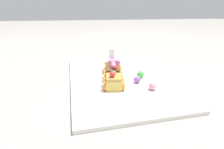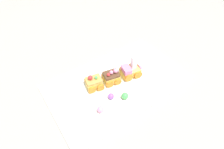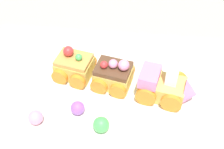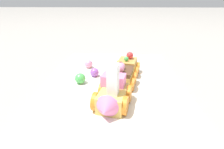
{
  "view_description": "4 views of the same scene",
  "coord_description": "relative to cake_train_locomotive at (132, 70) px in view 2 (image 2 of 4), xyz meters",
  "views": [
    {
      "loc": [
        -0.66,
        0.17,
        0.27
      ],
      "look_at": [
        -0.01,
        0.02,
        0.03
      ],
      "focal_mm": 28.0,
      "sensor_mm": 36.0,
      "label": 1
    },
    {
      "loc": [
        -0.33,
        -0.42,
        0.62
      ],
      "look_at": [
        -0.01,
        0.03,
        0.04
      ],
      "focal_mm": 28.0,
      "sensor_mm": 36.0,
      "label": 2
    },
    {
      "loc": [
        0.02,
        -0.41,
        0.48
      ],
      "look_at": [
        -0.02,
        0.02,
        0.04
      ],
      "focal_mm": 50.0,
      "sensor_mm": 36.0,
      "label": 3
    },
    {
      "loc": [
        0.4,
        0.01,
        0.23
      ],
      "look_at": [
        -0.03,
        -0.01,
        0.04
      ],
      "focal_mm": 28.0,
      "sensor_mm": 36.0,
      "label": 4
    }
  ],
  "objects": [
    {
      "name": "gumball_purple",
      "position": [
        -0.16,
        -0.06,
        -0.01
      ],
      "size": [
        0.03,
        0.03,
        0.03
      ],
      "primitive_type": "sphere",
      "color": "#9956C6",
      "rests_on": "display_board"
    },
    {
      "name": "cake_car_chocolate",
      "position": [
        -0.1,
        0.02,
        -0.0
      ],
      "size": [
        0.09,
        0.09,
        0.07
      ],
      "rotation": [
        0.0,
        0.0,
        -0.21
      ],
      "color": "#E0BC56",
      "rests_on": "display_board"
    },
    {
      "name": "display_board",
      "position": [
        -0.08,
        0.0,
        -0.03
      ],
      "size": [
        0.63,
        0.38,
        0.01
      ],
      "primitive_type": "cube",
      "color": "white",
      "rests_on": "ground_plane"
    },
    {
      "name": "cake_train_locomotive",
      "position": [
        0.0,
        0.0,
        0.0
      ],
      "size": [
        0.12,
        0.09,
        0.1
      ],
      "rotation": [
        0.0,
        0.0,
        -0.21
      ],
      "color": "#E0BC56",
      "rests_on": "display_board"
    },
    {
      "name": "cake_car_caramel",
      "position": [
        -0.18,
        0.04,
        -0.0
      ],
      "size": [
        0.09,
        0.09,
        0.07
      ],
      "rotation": [
        0.0,
        0.0,
        -0.21
      ],
      "color": "#E0BC56",
      "rests_on": "display_board"
    },
    {
      "name": "ground_plane",
      "position": [
        -0.08,
        0.0,
        -0.04
      ],
      "size": [
        10.0,
        10.0,
        0.0
      ],
      "primitive_type": "plane",
      "color": "gray"
    },
    {
      "name": "gumball_pink",
      "position": [
        -0.23,
        -0.09,
        -0.01
      ],
      "size": [
        0.03,
        0.03,
        0.03
      ],
      "primitive_type": "sphere",
      "color": "pink",
      "rests_on": "display_board"
    },
    {
      "name": "gumball_green",
      "position": [
        -0.11,
        -0.09,
        -0.01
      ],
      "size": [
        0.03,
        0.03,
        0.03
      ],
      "primitive_type": "sphere",
      "color": "#4CBC56",
      "rests_on": "display_board"
    }
  ]
}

